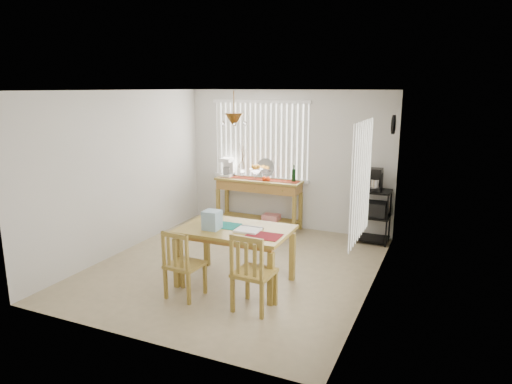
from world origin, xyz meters
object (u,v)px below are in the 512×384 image
at_px(wire_cart, 374,211).
at_px(dining_table, 235,235).
at_px(sideboard, 259,191).
at_px(chair_left, 183,265).
at_px(chair_right, 253,273).
at_px(cart_items, 376,180).

distance_m(wire_cart, dining_table, 2.89).
distance_m(sideboard, chair_left, 3.21).
bearing_deg(sideboard, chair_right, -67.86).
bearing_deg(chair_left, wire_cart, 59.99).
bearing_deg(dining_table, chair_right, -49.03).
distance_m(dining_table, chair_left, 0.82).
xyz_separation_m(cart_items, chair_right, (-0.88, -3.14, -0.62)).
distance_m(cart_items, dining_table, 2.93).
xyz_separation_m(cart_items, dining_table, (-1.42, -2.53, -0.40)).
bearing_deg(chair_left, sideboard, 95.83).
height_order(wire_cart, cart_items, cart_items).
bearing_deg(cart_items, chair_right, -105.67).
xyz_separation_m(cart_items, chair_left, (-1.83, -3.19, -0.66)).
bearing_deg(wire_cart, chair_right, -105.71).
height_order(cart_items, chair_right, cart_items).
distance_m(wire_cart, chair_left, 3.67).
height_order(wire_cart, dining_table, wire_cart).
bearing_deg(cart_items, chair_left, -119.93).
height_order(sideboard, chair_left, sideboard).
relative_size(wire_cart, dining_table, 0.62).
height_order(sideboard, cart_items, cart_items).
xyz_separation_m(sideboard, cart_items, (2.16, 0.01, 0.40)).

